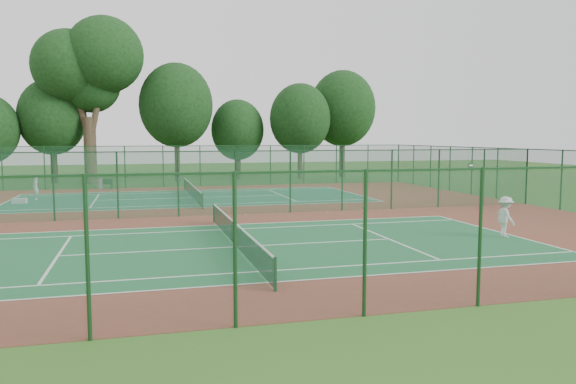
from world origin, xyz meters
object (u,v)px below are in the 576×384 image
(trash_bin, at_px, (100,184))
(kit_bag, at_px, (19,201))
(bench, at_px, (105,184))
(player_far, at_px, (36,188))
(big_tree, at_px, (89,66))
(player_near, at_px, (506,217))

(trash_bin, distance_m, kit_bag, 9.93)
(bench, bearing_deg, player_far, -94.73)
(big_tree, bearing_deg, kit_bag, -102.70)
(player_near, bearing_deg, bench, 35.84)
(kit_bag, xyz_separation_m, big_tree, (3.34, 14.81, 10.33))
(player_far, bearing_deg, trash_bin, 138.81)
(bench, bearing_deg, player_near, -32.24)
(big_tree, bearing_deg, trash_bin, -80.46)
(trash_bin, relative_size, big_tree, 0.06)
(player_near, distance_m, kit_bag, 28.82)
(player_near, height_order, player_far, player_near)
(kit_bag, bearing_deg, player_near, -28.35)
(player_near, height_order, big_tree, big_tree)
(trash_bin, bearing_deg, player_far, -117.34)
(player_near, bearing_deg, player_far, 50.03)
(player_far, bearing_deg, player_near, 33.16)
(bench, relative_size, kit_bag, 1.53)
(player_far, xyz_separation_m, kit_bag, (-0.68, -1.89, -0.66))
(big_tree, bearing_deg, player_far, -101.60)
(player_far, height_order, bench, player_far)
(player_near, relative_size, bench, 1.24)
(player_near, xyz_separation_m, big_tree, (-18.96, 33.07, 9.63))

